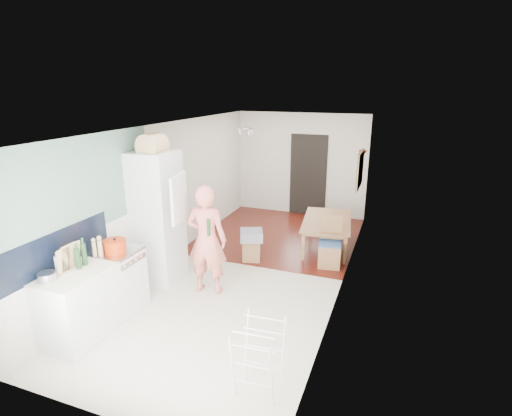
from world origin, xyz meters
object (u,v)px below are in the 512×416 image
Objects in this scene: dining_table at (328,236)px; stool at (252,250)px; dining_chair at (330,243)px; person at (206,230)px; drying_rack at (259,360)px.

dining_table is 3.32× the size of stool.
dining_chair is 2.18× the size of stool.
stool is at bearing 124.60° from dining_table.
dining_table is 1.53× the size of dining_chair.
dining_chair is (1.63, 1.55, -0.56)m from person.
person is at bearing -144.56° from dining_chair.
stool is at bearing -106.86° from person.
person is 2.32m from dining_chair.
stool is 0.50× the size of drying_rack.
stool is (-1.20, -1.09, -0.04)m from dining_table.
dining_table is at bearing -127.77° from person.
dining_chair is 3.36m from drying_rack.
person reaches higher than drying_rack.
drying_rack is at bearing -67.76° from stool.
drying_rack reaches higher than stool.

